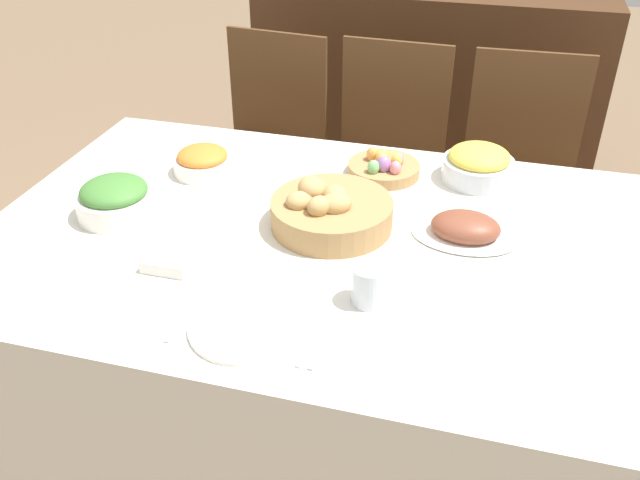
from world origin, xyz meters
name	(u,v)px	position (x,y,z in m)	size (l,w,h in m)	color
ground_plane	(328,431)	(0.00, 0.00, 0.00)	(12.00, 12.00, 0.00)	#7F664C
dining_table	(329,343)	(0.00, 0.00, 0.37)	(1.80, 1.15, 0.73)	silver
chair_far_left	(267,146)	(-0.50, 0.93, 0.51)	(0.47, 0.47, 0.94)	brown
chair_far_right	(518,175)	(0.49, 0.93, 0.51)	(0.43, 0.43, 0.94)	brown
chair_far_center	(385,159)	(-0.02, 0.93, 0.51)	(0.44, 0.44, 0.94)	brown
sideboard	(425,97)	(0.04, 1.69, 0.49)	(1.57, 0.44, 0.99)	#4C2D19
bread_basket	(330,211)	(-0.01, 0.05, 0.78)	(0.32, 0.32, 0.13)	#AD8451
egg_basket	(384,167)	(0.07, 0.37, 0.76)	(0.21, 0.21, 0.08)	#AD8451
ham_platter	(465,229)	(0.33, 0.09, 0.75)	(0.27, 0.19, 0.07)	white
green_salad_bowl	(115,199)	(-0.58, -0.05, 0.78)	(0.21, 0.21, 0.11)	white
pineapple_bowl	(478,164)	(0.34, 0.42, 0.78)	(0.21, 0.21, 0.11)	silver
carrot_bowl	(203,161)	(-0.46, 0.25, 0.77)	(0.18, 0.18, 0.08)	white
dinner_plate	(244,327)	(-0.08, -0.41, 0.74)	(0.23, 0.23, 0.01)	white
fork	(182,317)	(-0.23, -0.41, 0.73)	(0.01, 0.17, 0.00)	#B7B7BC
knife	(308,340)	(0.06, -0.41, 0.73)	(0.01, 0.17, 0.00)	#B7B7BC
spoon	(322,342)	(0.09, -0.41, 0.73)	(0.01, 0.17, 0.00)	#B7B7BC
drinking_cup	(369,285)	(0.15, -0.24, 0.78)	(0.08, 0.08, 0.09)	silver
butter_dish	(167,264)	(-0.34, -0.25, 0.75)	(0.11, 0.07, 0.03)	white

